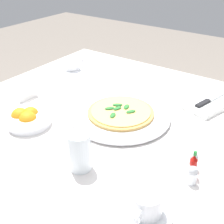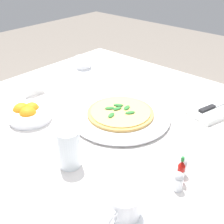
{
  "view_description": "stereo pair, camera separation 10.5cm",
  "coord_description": "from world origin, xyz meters",
  "px_view_note": "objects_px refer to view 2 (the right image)",
  "views": [
    {
      "loc": [
        -0.73,
        -0.56,
        1.31
      ],
      "look_at": [
        0.01,
        -0.03,
        0.77
      ],
      "focal_mm": 46.69,
      "sensor_mm": 36.0,
      "label": 1
    },
    {
      "loc": [
        -0.67,
        -0.64,
        1.31
      ],
      "look_at": [
        0.01,
        -0.03,
        0.77
      ],
      "focal_mm": 46.69,
      "sensor_mm": 36.0,
      "label": 2
    }
  ],
  "objects_px": {
    "water_glass_far_left": "(69,151)",
    "pizza_plate": "(120,116)",
    "coffee_cup_far_right": "(83,63)",
    "pizza": "(120,112)",
    "salt_shaker": "(182,167)",
    "coffee_cup_right_edge": "(124,207)",
    "hot_sauce_bottle": "(181,172)",
    "napkin_folded": "(215,108)",
    "menu_card": "(34,89)",
    "pepper_shaker": "(178,182)",
    "dinner_knife": "(216,105)",
    "citrus_bowl": "(29,113)"
  },
  "relations": [
    {
      "from": "hot_sauce_bottle",
      "to": "pizza_plate",
      "type": "bearing_deg",
      "value": 66.66
    },
    {
      "from": "pizza",
      "to": "citrus_bowl",
      "type": "height_order",
      "value": "citrus_bowl"
    },
    {
      "from": "pizza",
      "to": "dinner_knife",
      "type": "height_order",
      "value": "pizza"
    },
    {
      "from": "citrus_bowl",
      "to": "pepper_shaker",
      "type": "distance_m",
      "value": 0.58
    },
    {
      "from": "salt_shaker",
      "to": "pepper_shaker",
      "type": "relative_size",
      "value": 1.0
    },
    {
      "from": "dinner_knife",
      "to": "citrus_bowl",
      "type": "height_order",
      "value": "citrus_bowl"
    },
    {
      "from": "dinner_knife",
      "to": "citrus_bowl",
      "type": "relative_size",
      "value": 1.29
    },
    {
      "from": "pizza_plate",
      "to": "hot_sauce_bottle",
      "type": "height_order",
      "value": "hot_sauce_bottle"
    },
    {
      "from": "pizza",
      "to": "coffee_cup_far_right",
      "type": "bearing_deg",
      "value": 61.83
    },
    {
      "from": "salt_shaker",
      "to": "hot_sauce_bottle",
      "type": "bearing_deg",
      "value": -160.35
    },
    {
      "from": "water_glass_far_left",
      "to": "menu_card",
      "type": "distance_m",
      "value": 0.48
    },
    {
      "from": "coffee_cup_far_right",
      "to": "water_glass_far_left",
      "type": "relative_size",
      "value": 1.13
    },
    {
      "from": "dinner_knife",
      "to": "menu_card",
      "type": "distance_m",
      "value": 0.72
    },
    {
      "from": "pizza_plate",
      "to": "coffee_cup_far_right",
      "type": "height_order",
      "value": "coffee_cup_far_right"
    },
    {
      "from": "pizza_plate",
      "to": "water_glass_far_left",
      "type": "bearing_deg",
      "value": -168.85
    },
    {
      "from": "dinner_knife",
      "to": "hot_sauce_bottle",
      "type": "height_order",
      "value": "hot_sauce_bottle"
    },
    {
      "from": "pizza",
      "to": "salt_shaker",
      "type": "height_order",
      "value": "salt_shaker"
    },
    {
      "from": "pizza",
      "to": "napkin_folded",
      "type": "distance_m",
      "value": 0.36
    },
    {
      "from": "pizza",
      "to": "water_glass_far_left",
      "type": "xyz_separation_m",
      "value": [
        -0.29,
        -0.06,
        0.02
      ]
    },
    {
      "from": "dinner_knife",
      "to": "water_glass_far_left",
      "type": "bearing_deg",
      "value": 177.5
    },
    {
      "from": "coffee_cup_right_edge",
      "to": "hot_sauce_bottle",
      "type": "bearing_deg",
      "value": -11.92
    },
    {
      "from": "water_glass_far_left",
      "to": "pizza_plate",
      "type": "bearing_deg",
      "value": 11.15
    },
    {
      "from": "hot_sauce_bottle",
      "to": "dinner_knife",
      "type": "bearing_deg",
      "value": 12.7
    },
    {
      "from": "pizza_plate",
      "to": "coffee_cup_right_edge",
      "type": "xyz_separation_m",
      "value": [
        -0.33,
        -0.29,
        0.02
      ]
    },
    {
      "from": "dinner_knife",
      "to": "pepper_shaker",
      "type": "height_order",
      "value": "pepper_shaker"
    },
    {
      "from": "coffee_cup_far_right",
      "to": "menu_card",
      "type": "height_order",
      "value": "coffee_cup_far_right"
    },
    {
      "from": "hot_sauce_bottle",
      "to": "salt_shaker",
      "type": "bearing_deg",
      "value": 19.65
    },
    {
      "from": "pizza_plate",
      "to": "menu_card",
      "type": "height_order",
      "value": "menu_card"
    },
    {
      "from": "coffee_cup_far_right",
      "to": "hot_sauce_bottle",
      "type": "relative_size",
      "value": 1.57
    },
    {
      "from": "napkin_folded",
      "to": "hot_sauce_bottle",
      "type": "distance_m",
      "value": 0.43
    },
    {
      "from": "citrus_bowl",
      "to": "salt_shaker",
      "type": "bearing_deg",
      "value": -78.44
    },
    {
      "from": "water_glass_far_left",
      "to": "salt_shaker",
      "type": "distance_m",
      "value": 0.31
    },
    {
      "from": "water_glass_far_left",
      "to": "hot_sauce_bottle",
      "type": "relative_size",
      "value": 1.39
    },
    {
      "from": "water_glass_far_left",
      "to": "pizza",
      "type": "bearing_deg",
      "value": 11.2
    },
    {
      "from": "napkin_folded",
      "to": "pizza",
      "type": "bearing_deg",
      "value": 156.75
    },
    {
      "from": "coffee_cup_right_edge",
      "to": "pepper_shaker",
      "type": "bearing_deg",
      "value": -17.37
    },
    {
      "from": "pizza",
      "to": "napkin_folded",
      "type": "height_order",
      "value": "pizza"
    },
    {
      "from": "pizza_plate",
      "to": "coffee_cup_far_right",
      "type": "relative_size",
      "value": 2.74
    },
    {
      "from": "menu_card",
      "to": "pizza",
      "type": "bearing_deg",
      "value": -71.99
    },
    {
      "from": "citrus_bowl",
      "to": "napkin_folded",
      "type": "bearing_deg",
      "value": -42.65
    },
    {
      "from": "hot_sauce_bottle",
      "to": "salt_shaker",
      "type": "distance_m",
      "value": 0.03
    },
    {
      "from": "napkin_folded",
      "to": "coffee_cup_far_right",
      "type": "bearing_deg",
      "value": 109.48
    },
    {
      "from": "hot_sauce_bottle",
      "to": "salt_shaker",
      "type": "relative_size",
      "value": 1.48
    },
    {
      "from": "hot_sauce_bottle",
      "to": "menu_card",
      "type": "distance_m",
      "value": 0.71
    },
    {
      "from": "water_glass_far_left",
      "to": "salt_shaker",
      "type": "xyz_separation_m",
      "value": [
        0.18,
        -0.26,
        -0.02
      ]
    },
    {
      "from": "napkin_folded",
      "to": "hot_sauce_bottle",
      "type": "relative_size",
      "value": 2.98
    },
    {
      "from": "coffee_cup_far_right",
      "to": "menu_card",
      "type": "distance_m",
      "value": 0.34
    },
    {
      "from": "napkin_folded",
      "to": "salt_shaker",
      "type": "relative_size",
      "value": 4.4
    },
    {
      "from": "pizza",
      "to": "coffee_cup_right_edge",
      "type": "xyz_separation_m",
      "value": [
        -0.33,
        -0.29,
        0.0
      ]
    },
    {
      "from": "coffee_cup_far_right",
      "to": "pepper_shaker",
      "type": "bearing_deg",
      "value": -117.52
    }
  ]
}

